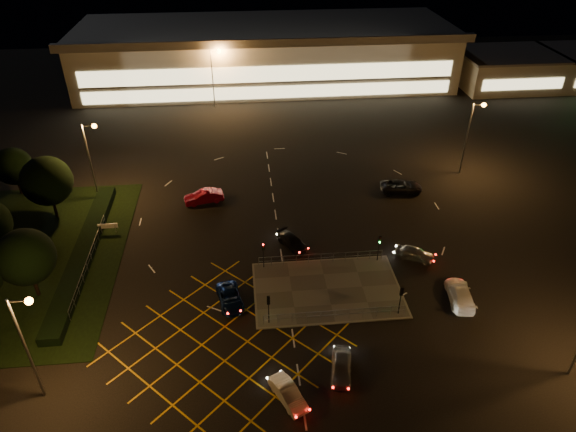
{
  "coord_description": "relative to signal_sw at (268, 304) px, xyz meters",
  "views": [
    {
      "loc": [
        -5.57,
        -39.58,
        33.75
      ],
      "look_at": [
        -0.84,
        8.51,
        2.0
      ],
      "focal_mm": 32.0,
      "sensor_mm": 36.0,
      "label": 1
    }
  ],
  "objects": [
    {
      "name": "streetlight_sw",
      "position": [
        -17.56,
        -6.01,
        4.2
      ],
      "size": [
        1.78,
        0.56,
        10.03
      ],
      "color": "slate",
      "rests_on": "ground"
    },
    {
      "name": "tree_e",
      "position": [
        -22.0,
        5.99,
        2.28
      ],
      "size": [
        5.4,
        5.4,
        7.35
      ],
      "color": "black",
      "rests_on": "ground"
    },
    {
      "name": "car_left_blue",
      "position": [
        -3.5,
        3.09,
        -1.73
      ],
      "size": [
        2.95,
        4.92,
        1.28
      ],
      "primitive_type": "imported",
      "rotation": [
        0.0,
        0.0,
        0.19
      ],
      "color": "#0C1F4C",
      "rests_on": "ground"
    },
    {
      "name": "ground",
      "position": [
        4.0,
        5.99,
        -2.37
      ],
      "size": [
        180.0,
        180.0,
        0.0
      ],
      "primitive_type": "plane",
      "color": "black",
      "rests_on": "ground"
    },
    {
      "name": "signal_nw",
      "position": [
        0.0,
        7.99,
        0.0
      ],
      "size": [
        0.28,
        0.3,
        3.15
      ],
      "color": "black",
      "rests_on": "pedestrian_island"
    },
    {
      "name": "pedestrian_island",
      "position": [
        6.0,
        3.99,
        -2.31
      ],
      "size": [
        14.0,
        9.0,
        0.12
      ],
      "primitive_type": "cube",
      "color": "#4C4944",
      "rests_on": "ground"
    },
    {
      "name": "streetlight_ne",
      "position": [
        28.44,
        25.99,
        4.2
      ],
      "size": [
        1.78,
        0.56,
        10.03
      ],
      "color": "slate",
      "rests_on": "ground"
    },
    {
      "name": "supermarket",
      "position": [
        4.0,
        67.95,
        2.95
      ],
      "size": [
        72.0,
        26.5,
        10.5
      ],
      "color": "beige",
      "rests_on": "ground"
    },
    {
      "name": "car_approach_white",
      "position": [
        18.33,
        1.32,
        -1.61
      ],
      "size": [
        2.88,
        5.46,
        1.51
      ],
      "primitive_type": "imported",
      "rotation": [
        0.0,
        0.0,
        2.99
      ],
      "color": "silver",
      "rests_on": "ground"
    },
    {
      "name": "signal_se",
      "position": [
        12.0,
        0.0,
        0.0
      ],
      "size": [
        0.28,
        0.3,
        3.15
      ],
      "rotation": [
        0.0,
        0.0,
        3.14
      ],
      "color": "black",
      "rests_on": "pedestrian_island"
    },
    {
      "name": "car_far_dkgrey",
      "position": [
        3.34,
        11.5,
        -1.75
      ],
      "size": [
        3.62,
        4.53,
        1.23
      ],
      "primitive_type": "imported",
      "rotation": [
        0.0,
        0.0,
        0.53
      ],
      "color": "black",
      "rests_on": "ground"
    },
    {
      "name": "retail_unit_a",
      "position": [
        50.0,
        59.97,
        0.85
      ],
      "size": [
        18.8,
        14.8,
        6.35
      ],
      "color": "beige",
      "rests_on": "ground"
    },
    {
      "name": "streetlight_nw",
      "position": [
        -19.56,
        23.99,
        4.2
      ],
      "size": [
        1.78,
        0.56,
        10.03
      ],
      "color": "slate",
      "rests_on": "ground"
    },
    {
      "name": "hedge",
      "position": [
        -19.0,
        11.99,
        -1.87
      ],
      "size": [
        2.0,
        26.0,
        1.0
      ],
      "primitive_type": "cube",
      "color": "black",
      "rests_on": "ground"
    },
    {
      "name": "signal_sw",
      "position": [
        0.0,
        0.0,
        0.0
      ],
      "size": [
        0.28,
        0.3,
        3.15
      ],
      "rotation": [
        0.0,
        0.0,
        3.14
      ],
      "color": "black",
      "rests_on": "pedestrian_island"
    },
    {
      "name": "streetlight_far_left",
      "position": [
        -5.56,
        53.99,
        4.2
      ],
      "size": [
        1.78,
        0.56,
        10.03
      ],
      "color": "slate",
      "rests_on": "ground"
    },
    {
      "name": "tree_d",
      "position": [
        -30.0,
        25.99,
        1.65
      ],
      "size": [
        4.68,
        4.68,
        6.37
      ],
      "color": "black",
      "rests_on": "ground"
    },
    {
      "name": "car_east_grey",
      "position": [
        18.54,
        21.86,
        -1.62
      ],
      "size": [
        5.53,
        2.87,
        1.49
      ],
      "primitive_type": "imported",
      "rotation": [
        0.0,
        0.0,
        1.5
      ],
      "color": "black",
      "rests_on": "ground"
    },
    {
      "name": "car_circ_red",
      "position": [
        -6.66,
        21.74,
        -1.58
      ],
      "size": [
        5.06,
        2.72,
        1.58
      ],
      "primitive_type": "imported",
      "rotation": [
        0.0,
        0.0,
        4.94
      ],
      "color": "maroon",
      "rests_on": "ground"
    },
    {
      "name": "streetlight_far_right",
      "position": [
        34.44,
        55.99,
        4.2
      ],
      "size": [
        1.78,
        0.56,
        10.03
      ],
      "color": "slate",
      "rests_on": "ground"
    },
    {
      "name": "car_queue_white",
      "position": [
        0.92,
        -8.25,
        -1.71
      ],
      "size": [
        3.01,
        4.2,
        1.32
      ],
      "primitive_type": "imported",
      "rotation": [
        0.0,
        0.0,
        0.46
      ],
      "color": "silver",
      "rests_on": "ground"
    },
    {
      "name": "signal_ne",
      "position": [
        12.0,
        7.99,
        0.0
      ],
      "size": [
        0.28,
        0.3,
        3.15
      ],
      "color": "black",
      "rests_on": "pedestrian_island"
    },
    {
      "name": "grass_verge",
      "position": [
        -24.0,
        11.99,
        -2.33
      ],
      "size": [
        18.0,
        30.0,
        0.08
      ],
      "primitive_type": "cube",
      "color": "black",
      "rests_on": "ground"
    },
    {
      "name": "car_right_silver",
      "position": [
        15.99,
        8.03,
        -1.68
      ],
      "size": [
        4.31,
        3.33,
        1.37
      ],
      "primitive_type": "imported",
      "rotation": [
        0.0,
        0.0,
        1.08
      ],
      "color": "#B3B6BB",
      "rests_on": "ground"
    },
    {
      "name": "tree_c",
      "position": [
        -24.0,
        19.99,
        2.59
      ],
      "size": [
        5.76,
        5.76,
        7.84
      ],
      "color": "black",
      "rests_on": "ground"
    },
    {
      "name": "car_near_silver",
      "position": [
        5.48,
        -6.13,
        -1.66
      ],
      "size": [
        2.49,
        4.42,
        1.42
      ],
      "primitive_type": "imported",
      "rotation": [
        0.0,
        0.0,
        6.08
      ],
      "color": "silver",
      "rests_on": "ground"
    }
  ]
}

